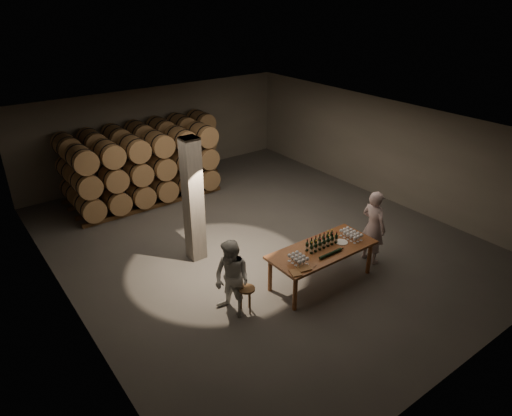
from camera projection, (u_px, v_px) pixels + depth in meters
room at (193, 201)px, 11.10m from camera, size 12.00×12.00×12.00m
tasting_table at (322, 252)px, 10.47m from camera, size 2.60×1.10×0.90m
barrel_stack_back at (142, 155)px, 15.33m from camera, size 5.48×0.95×2.31m
barrel_stack_front at (149, 169)px, 14.12m from camera, size 4.70×0.95×2.31m
bottle_cluster at (322, 243)px, 10.46m from camera, size 0.86×0.23×0.30m
lying_bottles at (331, 254)px, 10.16m from camera, size 0.74×0.07×0.07m
glass_cluster_left at (298, 257)px, 9.84m from camera, size 0.31×0.42×0.18m
glass_cluster_right at (351, 233)px, 10.81m from camera, size 0.31×0.53×0.18m
plate at (342, 242)px, 10.67m from camera, size 0.30×0.30×0.02m
notebook_near at (304, 268)px, 9.67m from camera, size 0.32×0.27×0.03m
notebook_corner at (296, 273)px, 9.53m from camera, size 0.28×0.32×0.02m
pen at (315, 267)px, 9.75m from camera, size 0.13×0.05×0.01m
stool at (247, 292)px, 9.62m from camera, size 0.36×0.36×0.60m
person_man at (373, 227)px, 11.24m from camera, size 0.46×0.70×1.91m
person_woman at (232, 279)px, 9.40m from camera, size 0.86×0.99×1.74m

